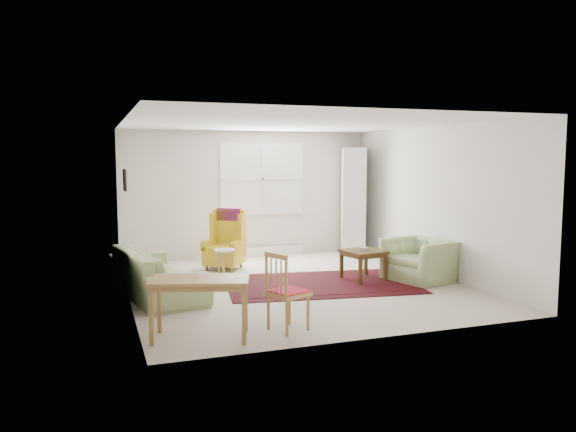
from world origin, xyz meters
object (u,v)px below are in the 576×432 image
object	(u,v)px
coffee_table	(363,265)
wingback_chair	(224,239)
cabinet	(354,201)
desk_chair	(288,291)
armchair	(421,256)
stool	(225,263)
desk	(200,309)
sofa	(156,263)

from	to	relation	value
coffee_table	wingback_chair	bearing A→B (deg)	140.12
cabinet	desk_chair	world-z (taller)	cabinet
armchair	stool	distance (m)	3.22
cabinet	stool	bearing A→B (deg)	-134.39
armchair	desk	bearing A→B (deg)	-82.84
armchair	sofa	bearing A→B (deg)	-113.33
sofa	stool	distance (m)	1.49
wingback_chair	cabinet	size ratio (longest dim) A/B	0.49
cabinet	desk	xyz separation A→B (m)	(-3.97, -4.35, -0.75)
armchair	cabinet	world-z (taller)	cabinet
sofa	desk_chair	world-z (taller)	desk_chair
sofa	desk	size ratio (longest dim) A/B	2.11
armchair	stool	bearing A→B (deg)	-131.02
wingback_chair	coffee_table	size ratio (longest dim) A/B	1.78
stool	cabinet	xyz separation A→B (m)	(3.00, 1.30, 0.85)
coffee_table	cabinet	distance (m)	2.61
coffee_table	sofa	bearing A→B (deg)	177.55
coffee_table	stool	distance (m)	2.29
sofa	desk	distance (m)	2.22
armchair	coffee_table	bearing A→B (deg)	-127.97
cabinet	desk	size ratio (longest dim) A/B	2.04
desk	sofa	bearing A→B (deg)	95.93
cabinet	coffee_table	bearing A→B (deg)	-89.97
wingback_chair	stool	xyz separation A→B (m)	(-0.13, -0.63, -0.30)
wingback_chair	armchair	bearing A→B (deg)	1.03
desk	desk_chair	world-z (taller)	desk_chair
wingback_chair	coffee_table	bearing A→B (deg)	-3.95
wingback_chair	cabinet	distance (m)	2.99
sofa	wingback_chair	size ratio (longest dim) A/B	2.09
wingback_chair	desk_chair	xyz separation A→B (m)	(-0.10, -3.71, -0.08)
stool	coffee_table	bearing A→B (deg)	-25.46
cabinet	desk_chair	distance (m)	5.32
cabinet	armchair	bearing A→B (deg)	-69.34
armchair	desk_chair	world-z (taller)	desk_chair
wingback_chair	sofa	bearing A→B (deg)	-96.25
sofa	coffee_table	world-z (taller)	sofa
sofa	cabinet	bearing A→B (deg)	-73.21
sofa	coffee_table	distance (m)	3.28
wingback_chair	desk	world-z (taller)	wingback_chair
stool	sofa	bearing A→B (deg)	-144.91
coffee_table	cabinet	size ratio (longest dim) A/B	0.28
armchair	cabinet	xyz separation A→B (m)	(0.07, 2.62, 0.69)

